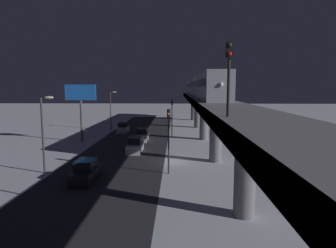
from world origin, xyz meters
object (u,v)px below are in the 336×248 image
Objects in this scene: traffic_light_near at (169,132)px; sedan_silver_2 at (123,128)px; subway_train at (200,86)px; traffic_light_mid at (172,112)px; rail_signal at (229,66)px; sedan_black at (86,172)px; commercial_billboard at (81,98)px; sedan_silver at (135,146)px; sedan_white at (142,136)px.

sedan_silver_2 is at bearing -70.58° from traffic_light_near.
subway_train is 8.67× the size of traffic_light_mid.
sedan_black is at bearing -41.81° from rail_signal.
rail_signal is at bearing 121.05° from commercial_billboard.
traffic_light_mid is at bearing 54.03° from subway_train.
rail_signal is 0.85× the size of sedan_silver.
subway_train is 41.66m from rail_signal.
sedan_silver_2 is 10.80m from traffic_light_mid.
sedan_black is 0.71× the size of traffic_light_mid.
rail_signal is 17.24m from sedan_black.
sedan_silver_2 is (1.80, -28.84, 0.00)m from sedan_black.
sedan_silver_2 is at bearing -24.88° from traffic_light_mid.
traffic_light_near is at bearing -64.38° from sedan_silver.
commercial_billboard is at bearing 32.59° from subway_train.
rail_signal is 0.90× the size of sedan_white.
subway_train is at bearing -147.41° from commercial_billboard.
sedan_white is 0.69× the size of traffic_light_mid.
sedan_silver is 0.73× the size of traffic_light_near.
sedan_white is 1.00× the size of sedan_silver_2.
sedan_white is 8.19m from sedan_silver.
sedan_silver_2 is at bearing -71.66° from rail_signal.
rail_signal is at bearing 105.99° from traffic_light_near.
sedan_black is 12.57m from sedan_silver.
commercial_billboard reaches higher than sedan_silver.
traffic_light_near reaches higher than sedan_silver_2.
sedan_silver_2 is 28.18m from traffic_light_near.
traffic_light_mid is (-7.50, -24.52, 3.40)m from sedan_black.
traffic_light_near is (-4.70, 9.80, 3.40)m from sedan_silver.
sedan_black is (11.03, -9.87, -8.84)m from rail_signal.
sedan_black is 1.03× the size of sedan_silver_2.
sedan_silver_2 is (12.83, -38.70, -8.84)m from rail_signal.
sedan_silver_2 is 0.69× the size of traffic_light_near.
traffic_light_mid is at bearing -90.00° from traffic_light_near.
subway_train reaches higher than commercial_billboard.
sedan_black is at bearing -97.80° from sedan_white.
sedan_black is at bearing -102.87° from sedan_silver.
rail_signal reaches higher than traffic_light_mid.
sedan_white is 0.97× the size of sedan_black.
commercial_billboard reaches higher than sedan_black.
rail_signal is 13.92m from traffic_light_near.
rail_signal reaches higher than commercial_billboard.
rail_signal reaches higher than sedan_white.
rail_signal is (1.71, 41.61, 0.95)m from subway_train.
commercial_billboard is (14.08, 5.13, 2.63)m from traffic_light_mid.
sedan_white and sedan_silver_2 have the same top height.
sedan_white is at bearing -97.80° from sedan_black.
sedan_silver_2 is 12.18m from commercial_billboard.
rail_signal is 34.27m from commercial_billboard.
traffic_light_mid reaches higher than sedan_silver_2.
rail_signal reaches higher than sedan_silver.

